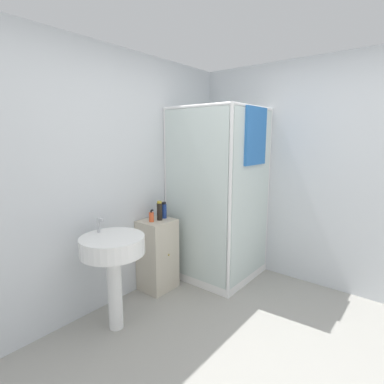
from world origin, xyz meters
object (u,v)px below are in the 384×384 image
Objects in this scene: soap_dispenser at (151,217)px; shampoo_bottle_tall_black at (160,211)px; shampoo_bottle_blue at (164,210)px; sink at (113,254)px.

soap_dispenser is 0.64× the size of shampoo_bottle_tall_black.
shampoo_bottle_tall_black is 0.09m from shampoo_bottle_blue.
shampoo_bottle_tall_black is 1.15× the size of shampoo_bottle_blue.
sink is at bearing -165.53° from shampoo_bottle_tall_black.
shampoo_bottle_tall_black is at bearing 14.47° from sink.
sink is 7.32× the size of soap_dispenser.
sink is 4.66× the size of shampoo_bottle_tall_black.
soap_dispenser is 0.11m from shampoo_bottle_tall_black.
soap_dispenser is at bearing 177.45° from shampoo_bottle_blue.
shampoo_bottle_tall_black is at bearing -170.41° from shampoo_bottle_blue.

